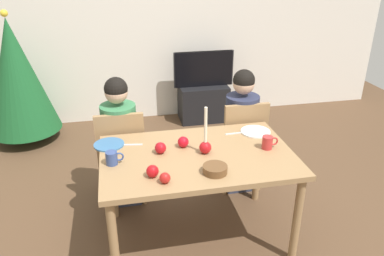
# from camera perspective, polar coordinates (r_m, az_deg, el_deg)

# --- Properties ---
(ground_plane) EXTENTS (7.68, 7.68, 0.00)m
(ground_plane) POSITION_cam_1_polar(r_m,az_deg,el_deg) (3.18, 0.76, -15.90)
(ground_plane) COLOR brown
(back_wall) EXTENTS (6.40, 0.10, 2.60)m
(back_wall) POSITION_cam_1_polar(r_m,az_deg,el_deg) (5.04, -5.78, 15.89)
(back_wall) COLOR silver
(back_wall) RESTS_ON ground
(dining_table) EXTENTS (1.40, 0.90, 0.75)m
(dining_table) POSITION_cam_1_polar(r_m,az_deg,el_deg) (2.79, 0.84, -5.48)
(dining_table) COLOR #99754C
(dining_table) RESTS_ON ground
(chair_left) EXTENTS (0.40, 0.40, 0.90)m
(chair_left) POSITION_cam_1_polar(r_m,az_deg,el_deg) (3.35, -10.62, -3.49)
(chair_left) COLOR #99754C
(chair_left) RESTS_ON ground
(chair_right) EXTENTS (0.40, 0.40, 0.90)m
(chair_right) POSITION_cam_1_polar(r_m,az_deg,el_deg) (3.52, 7.50, -1.78)
(chair_right) COLOR #99754C
(chair_right) RESTS_ON ground
(person_left_child) EXTENTS (0.30, 0.30, 1.17)m
(person_left_child) POSITION_cam_1_polar(r_m,az_deg,el_deg) (3.35, -10.72, -2.36)
(person_left_child) COLOR #33384C
(person_left_child) RESTS_ON ground
(person_right_child) EXTENTS (0.30, 0.30, 1.17)m
(person_right_child) POSITION_cam_1_polar(r_m,az_deg,el_deg) (3.52, 7.39, -0.71)
(person_right_child) COLOR #33384C
(person_right_child) RESTS_ON ground
(tv_stand) EXTENTS (0.64, 0.40, 0.48)m
(tv_stand) POSITION_cam_1_polar(r_m,az_deg,el_deg) (5.12, 1.70, 3.86)
(tv_stand) COLOR black
(tv_stand) RESTS_ON ground
(tv) EXTENTS (0.79, 0.05, 0.46)m
(tv) POSITION_cam_1_polar(r_m,az_deg,el_deg) (4.98, 1.77, 8.92)
(tv) COLOR black
(tv) RESTS_ON tv_stand
(christmas_tree) EXTENTS (0.82, 0.82, 1.54)m
(christmas_tree) POSITION_cam_1_polar(r_m,az_deg,el_deg) (4.78, -24.96, 7.06)
(christmas_tree) COLOR brown
(christmas_tree) RESTS_ON ground
(candle_centerpiece) EXTENTS (0.09, 0.09, 0.36)m
(candle_centerpiece) POSITION_cam_1_polar(r_m,az_deg,el_deg) (2.74, 2.03, -2.45)
(candle_centerpiece) COLOR red
(candle_centerpiece) RESTS_ON dining_table
(plate_left) EXTENTS (0.23, 0.23, 0.01)m
(plate_left) POSITION_cam_1_polar(r_m,az_deg,el_deg) (2.94, -12.43, -2.45)
(plate_left) COLOR teal
(plate_left) RESTS_ON dining_table
(plate_right) EXTENTS (0.24, 0.24, 0.01)m
(plate_right) POSITION_cam_1_polar(r_m,az_deg,el_deg) (3.12, 9.58, -0.54)
(plate_right) COLOR white
(plate_right) RESTS_ON dining_table
(mug_left) EXTENTS (0.13, 0.08, 0.09)m
(mug_left) POSITION_cam_1_polar(r_m,az_deg,el_deg) (2.66, -11.97, -4.45)
(mug_left) COLOR #33477F
(mug_left) RESTS_ON dining_table
(mug_right) EXTENTS (0.12, 0.08, 0.10)m
(mug_right) POSITION_cam_1_polar(r_m,az_deg,el_deg) (2.86, 11.39, -2.15)
(mug_right) COLOR #B72D2D
(mug_right) RESTS_ON dining_table
(fork_left) EXTENTS (0.18, 0.04, 0.01)m
(fork_left) POSITION_cam_1_polar(r_m,az_deg,el_deg) (2.91, -9.24, -2.51)
(fork_left) COLOR silver
(fork_left) RESTS_ON dining_table
(fork_right) EXTENTS (0.18, 0.02, 0.01)m
(fork_right) POSITION_cam_1_polar(r_m,az_deg,el_deg) (3.08, 6.65, -0.80)
(fork_right) COLOR silver
(fork_right) RESTS_ON dining_table
(bowl_walnuts) EXTENTS (0.17, 0.17, 0.05)m
(bowl_walnuts) POSITION_cam_1_polar(r_m,az_deg,el_deg) (2.52, 3.50, -6.25)
(bowl_walnuts) COLOR brown
(bowl_walnuts) RESTS_ON dining_table
(apple_near_candle) EXTENTS (0.08, 0.08, 0.08)m
(apple_near_candle) POSITION_cam_1_polar(r_m,az_deg,el_deg) (2.83, -1.34, -2.12)
(apple_near_candle) COLOR red
(apple_near_candle) RESTS_ON dining_table
(apple_by_left_plate) EXTENTS (0.07, 0.07, 0.07)m
(apple_by_left_plate) POSITION_cam_1_polar(r_m,az_deg,el_deg) (2.42, -4.11, -7.54)
(apple_by_left_plate) COLOR #B21D1A
(apple_by_left_plate) RESTS_ON dining_table
(apple_by_right_mug) EXTENTS (0.08, 0.08, 0.08)m
(apple_by_right_mug) POSITION_cam_1_polar(r_m,az_deg,el_deg) (2.76, -4.79, -3.02)
(apple_by_right_mug) COLOR #B01119
(apple_by_right_mug) RESTS_ON dining_table
(apple_far_edge) EXTENTS (0.08, 0.08, 0.08)m
(apple_far_edge) POSITION_cam_1_polar(r_m,az_deg,el_deg) (2.48, -6.00, -6.51)
(apple_far_edge) COLOR #B61015
(apple_far_edge) RESTS_ON dining_table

